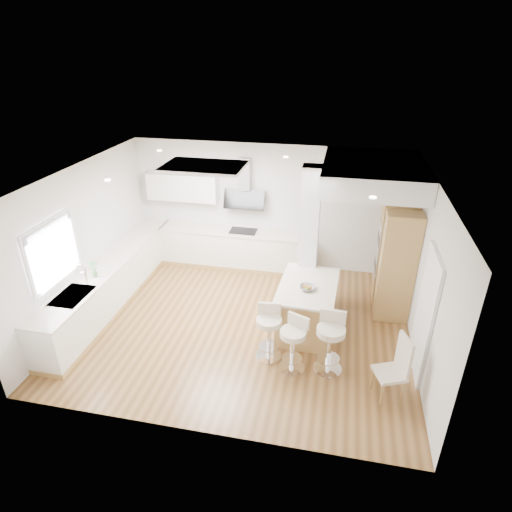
% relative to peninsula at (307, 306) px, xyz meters
% --- Properties ---
extents(ground, '(6.00, 6.00, 0.00)m').
position_rel_peninsula_xyz_m(ground, '(-1.15, -0.13, -0.46)').
color(ground, olive).
rests_on(ground, ground).
extents(ceiling, '(6.00, 5.00, 0.02)m').
position_rel_peninsula_xyz_m(ceiling, '(-1.15, -0.13, -0.46)').
color(ceiling, silver).
rests_on(ceiling, ground).
extents(wall_back, '(6.00, 0.04, 2.80)m').
position_rel_peninsula_xyz_m(wall_back, '(-1.15, 2.37, 0.94)').
color(wall_back, silver).
rests_on(wall_back, ground).
extents(wall_left, '(0.04, 5.00, 2.80)m').
position_rel_peninsula_xyz_m(wall_left, '(-4.15, -0.13, 0.94)').
color(wall_left, silver).
rests_on(wall_left, ground).
extents(wall_right, '(0.04, 5.00, 2.80)m').
position_rel_peninsula_xyz_m(wall_right, '(1.85, -0.13, 0.94)').
color(wall_right, silver).
rests_on(wall_right, ground).
extents(skylight, '(4.10, 2.10, 0.06)m').
position_rel_peninsula_xyz_m(skylight, '(-1.94, 0.47, 2.31)').
color(skylight, white).
rests_on(skylight, ground).
extents(window_left, '(0.06, 1.28, 1.07)m').
position_rel_peninsula_xyz_m(window_left, '(-4.11, -1.03, 1.23)').
color(window_left, white).
rests_on(window_left, ground).
extents(doorway_right, '(0.05, 1.00, 2.10)m').
position_rel_peninsula_xyz_m(doorway_right, '(1.82, -0.73, 0.54)').
color(doorway_right, '#403A32').
rests_on(doorway_right, ground).
extents(counter_left, '(0.63, 4.50, 1.35)m').
position_rel_peninsula_xyz_m(counter_left, '(-3.85, 0.10, -0.00)').
color(counter_left, tan).
rests_on(counter_left, ground).
extents(counter_back, '(3.62, 0.63, 2.50)m').
position_rel_peninsula_xyz_m(counter_back, '(-2.07, 2.09, 0.24)').
color(counter_back, tan).
rests_on(counter_back, ground).
extents(pillar, '(0.35, 0.35, 2.80)m').
position_rel_peninsula_xyz_m(pillar, '(-0.10, 0.82, 0.94)').
color(pillar, white).
rests_on(pillar, ground).
extents(soffit, '(1.78, 2.20, 0.40)m').
position_rel_peninsula_xyz_m(soffit, '(0.95, 1.27, 2.14)').
color(soffit, silver).
rests_on(soffit, ground).
extents(oven_column, '(0.63, 1.21, 2.10)m').
position_rel_peninsula_xyz_m(oven_column, '(1.52, 1.09, 0.59)').
color(oven_column, tan).
rests_on(oven_column, ground).
extents(peninsula, '(1.05, 1.53, 0.98)m').
position_rel_peninsula_xyz_m(peninsula, '(0.00, 0.00, 0.00)').
color(peninsula, tan).
rests_on(peninsula, ground).
extents(bar_stool_a, '(0.48, 0.48, 0.96)m').
position_rel_peninsula_xyz_m(bar_stool_a, '(-0.53, -0.91, 0.08)').
color(bar_stool_a, white).
rests_on(bar_stool_a, ground).
extents(bar_stool_b, '(0.56, 0.56, 0.95)m').
position_rel_peninsula_xyz_m(bar_stool_b, '(-0.10, -1.13, 0.07)').
color(bar_stool_b, white).
rests_on(bar_stool_b, ground).
extents(bar_stool_c, '(0.49, 0.49, 1.04)m').
position_rel_peninsula_xyz_m(bar_stool_c, '(0.46, -1.03, 0.12)').
color(bar_stool_c, white).
rests_on(bar_stool_c, ground).
extents(dining_chair, '(0.52, 0.52, 1.04)m').
position_rel_peninsula_xyz_m(dining_chair, '(1.42, -1.40, 0.10)').
color(dining_chair, beige).
rests_on(dining_chair, ground).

